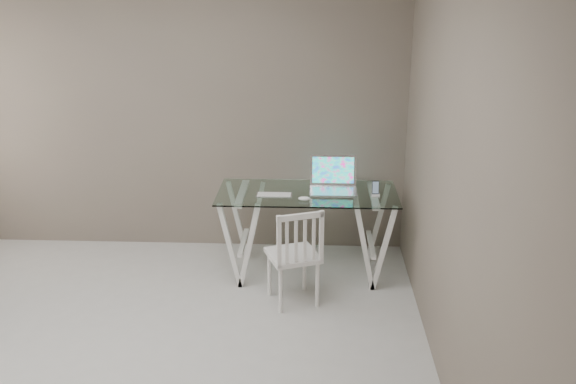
# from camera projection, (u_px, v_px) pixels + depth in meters

# --- Properties ---
(room) EXTENTS (4.50, 4.52, 2.71)m
(room) POSITION_uv_depth(u_px,v_px,m) (92.00, 120.00, 3.56)
(room) COLOR #A9A7A2
(room) RESTS_ON ground
(desk) EXTENTS (1.50, 0.70, 0.75)m
(desk) POSITION_uv_depth(u_px,v_px,m) (307.00, 232.00, 5.48)
(desk) COLOR silver
(desk) RESTS_ON ground
(chair) EXTENTS (0.48, 0.48, 0.81)m
(chair) POSITION_uv_depth(u_px,v_px,m) (296.00, 253.00, 4.93)
(chair) COLOR silver
(chair) RESTS_ON ground
(laptop) EXTENTS (0.39, 0.32, 0.28)m
(laptop) POSITION_uv_depth(u_px,v_px,m) (333.00, 182.00, 5.41)
(laptop) COLOR silver
(laptop) RESTS_ON desk
(keyboard) EXTENTS (0.30, 0.13, 0.01)m
(keyboard) POSITION_uv_depth(u_px,v_px,m) (274.00, 195.00, 5.29)
(keyboard) COLOR silver
(keyboard) RESTS_ON desk
(mouse) EXTENTS (0.10, 0.06, 0.03)m
(mouse) POSITION_uv_depth(u_px,v_px,m) (304.00, 199.00, 5.17)
(mouse) COLOR white
(mouse) RESTS_ON desk
(phone_dock) EXTENTS (0.07, 0.07, 0.13)m
(phone_dock) POSITION_uv_depth(u_px,v_px,m) (375.00, 192.00, 5.27)
(phone_dock) COLOR white
(phone_dock) RESTS_ON desk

